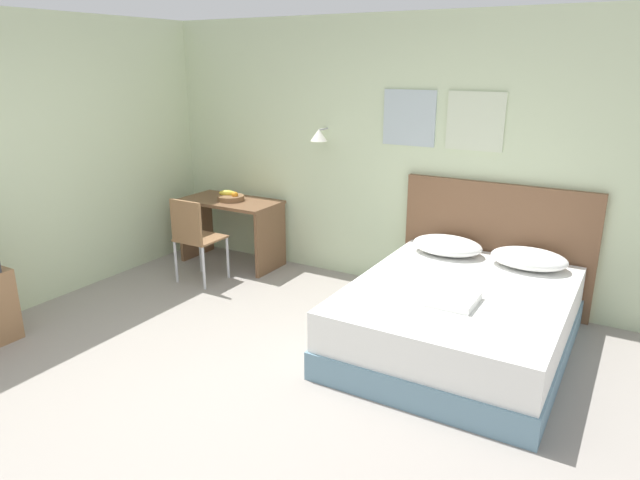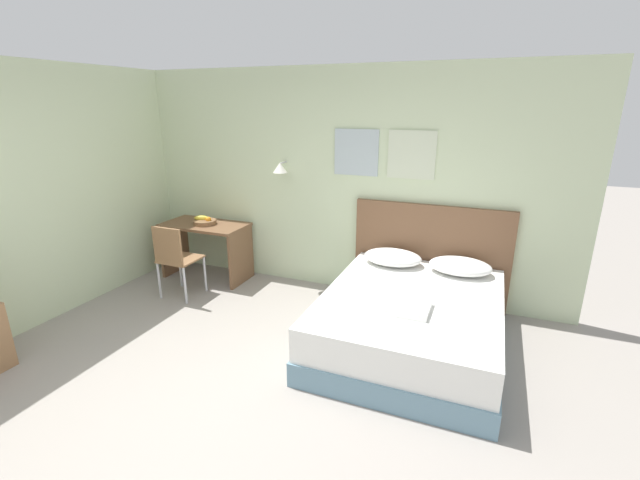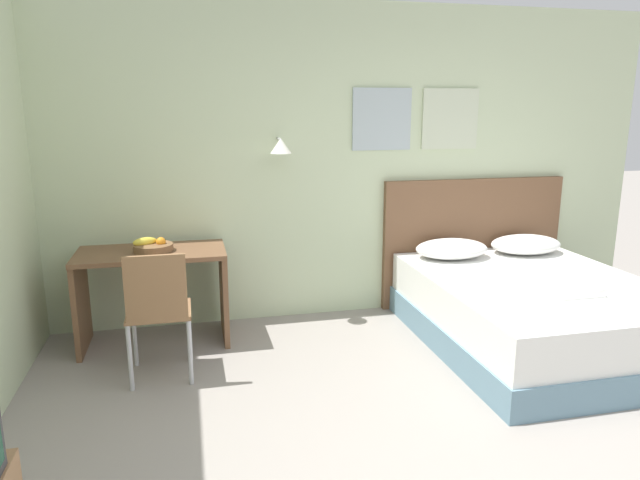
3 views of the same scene
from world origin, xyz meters
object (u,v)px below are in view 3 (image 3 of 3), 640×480
at_px(pillow_left, 452,249).
at_px(pillow_right, 526,244).
at_px(bed, 535,313).
at_px(desk, 153,280).
at_px(desk_chair, 158,306).
at_px(folded_towel_near_foot, 568,287).
at_px(headboard, 473,242).
at_px(fruit_bowl, 153,246).

relative_size(pillow_left, pillow_right, 1.00).
bearing_deg(bed, desk, 165.79).
bearing_deg(desk_chair, folded_towel_near_foot, -6.89).
xyz_separation_m(headboard, pillow_left, (-0.36, -0.30, 0.03)).
height_order(pillow_right, desk, desk).
relative_size(desk, desk_chair, 1.23).
xyz_separation_m(headboard, fruit_bowl, (-2.83, -0.33, 0.19)).
distance_m(bed, desk_chair, 2.79).
relative_size(headboard, desk, 1.58).
height_order(headboard, folded_towel_near_foot, headboard).
distance_m(pillow_right, folded_towel_near_foot, 1.09).
bearing_deg(pillow_left, fruit_bowl, -179.23).
bearing_deg(fruit_bowl, pillow_right, 0.60).
bearing_deg(desk, desk_chair, -84.50).
xyz_separation_m(bed, pillow_left, (-0.36, 0.74, 0.35)).
distance_m(pillow_left, pillow_right, 0.72).
height_order(headboard, desk, headboard).
distance_m(bed, folded_towel_near_foot, 0.43).
height_order(pillow_right, folded_towel_near_foot, pillow_right).
distance_m(pillow_left, folded_towel_near_foot, 1.11).
xyz_separation_m(pillow_left, pillow_right, (0.72, 0.00, 0.00)).
height_order(pillow_left, pillow_right, same).
height_order(headboard, desk_chair, headboard).
distance_m(pillow_left, fruit_bowl, 2.48).
bearing_deg(desk_chair, headboard, 19.85).
bearing_deg(pillow_right, folded_towel_near_foot, -107.51).
distance_m(headboard, pillow_right, 0.47).
relative_size(desk_chair, fruit_bowl, 2.98).
bearing_deg(pillow_right, bed, -115.82).
bearing_deg(desk, bed, -14.21).
xyz_separation_m(folded_towel_near_foot, desk, (-2.87, 1.02, -0.05)).
xyz_separation_m(bed, desk_chair, (-2.78, 0.04, 0.27)).
bearing_deg(folded_towel_near_foot, pillow_left, 110.37).
bearing_deg(pillow_left, bed, -64.18).
relative_size(desk, fruit_bowl, 3.65).
bearing_deg(folded_towel_near_foot, desk_chair, 173.11).
xyz_separation_m(headboard, pillow_right, (0.36, -0.30, 0.03)).
bearing_deg(headboard, bed, -90.00).
height_order(pillow_right, fruit_bowl, fruit_bowl).
bearing_deg(desk_chair, desk, 95.50).
bearing_deg(headboard, desk, -173.61).
distance_m(pillow_right, desk, 3.20).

